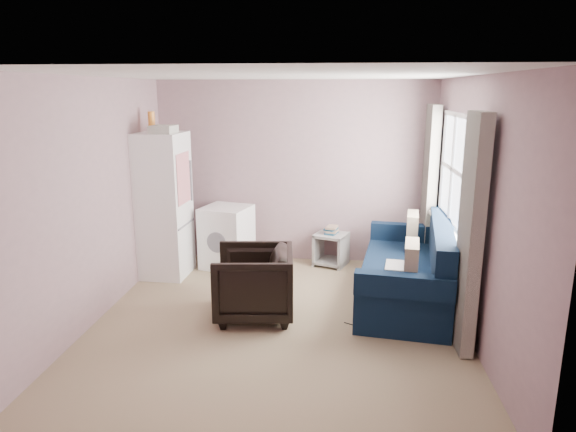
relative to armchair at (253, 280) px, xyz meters
name	(u,v)px	position (x,y,z in m)	size (l,w,h in m)	color
room	(279,205)	(0.29, -0.12, 0.84)	(3.84, 4.24, 2.54)	#988263
armchair	(253,280)	(0.00, 0.00, 0.00)	(0.80, 0.75, 0.83)	black
fridge	(161,204)	(-1.37, 1.18, 0.53)	(0.68, 0.67, 2.11)	white
washing_machine	(227,236)	(-0.62, 1.56, 0.02)	(0.72, 0.72, 0.84)	white
side_table	(331,247)	(0.80, 1.75, -0.15)	(0.52, 0.52, 0.56)	gray
sofa	(411,273)	(1.72, 0.56, -0.07)	(1.23, 2.20, 0.93)	#0B1B32
window_dressing	(446,208)	(2.06, 0.57, 0.69)	(0.17, 2.62, 2.18)	white
floor_cables	(364,327)	(1.17, -0.17, -0.41)	(0.43, 0.15, 0.01)	black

